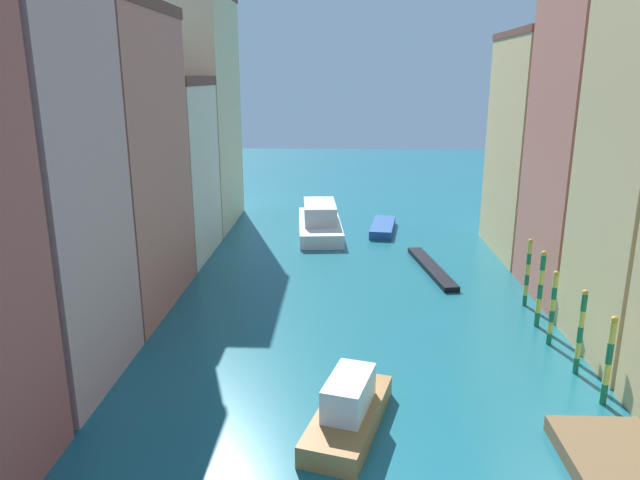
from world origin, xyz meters
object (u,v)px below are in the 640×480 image
(motorboat_0, at_px, (383,227))
(mooring_pole_3, at_px, (540,288))
(vaporetto_white, at_px, (320,221))
(waterfront_dock, at_px, (620,464))
(mooring_pole_1, at_px, (580,331))
(motorboat_1, at_px, (349,410))
(mooring_pole_4, at_px, (528,272))
(gondola_black, at_px, (431,268))
(mooring_pole_2, at_px, (553,307))
(mooring_pole_0, at_px, (609,360))

(motorboat_0, bearing_deg, mooring_pole_3, -70.54)
(mooring_pole_3, distance_m, vaporetto_white, 23.97)
(vaporetto_white, distance_m, motorboat_0, 5.83)
(waterfront_dock, height_order, mooring_pole_1, mooring_pole_1)
(motorboat_1, bearing_deg, mooring_pole_4, 51.07)
(vaporetto_white, xyz_separation_m, motorboat_0, (5.73, 0.81, -0.70))
(waterfront_dock, bearing_deg, vaporetto_white, 110.19)
(motorboat_1, bearing_deg, gondola_black, 73.00)
(mooring_pole_1, bearing_deg, mooring_pole_2, 93.89)
(motorboat_1, bearing_deg, motorboat_0, 83.91)
(mooring_pole_0, bearing_deg, motorboat_1, -168.48)
(mooring_pole_2, xyz_separation_m, mooring_pole_3, (0.09, 2.32, 0.19))
(mooring_pole_1, xyz_separation_m, gondola_black, (-4.65, 15.22, -1.96))
(mooring_pole_2, height_order, gondola_black, mooring_pole_2)
(motorboat_0, bearing_deg, vaporetto_white, -171.96)
(waterfront_dock, distance_m, gondola_black, 22.77)
(motorboat_1, bearing_deg, mooring_pole_1, 24.56)
(waterfront_dock, height_order, vaporetto_white, vaporetto_white)
(waterfront_dock, xyz_separation_m, vaporetto_white, (-12.05, 32.77, 0.77))
(motorboat_0, bearing_deg, waterfront_dock, -79.34)
(mooring_pole_3, bearing_deg, gondola_black, 114.91)
(mooring_pole_4, xyz_separation_m, motorboat_0, (-7.60, 17.71, -1.79))
(vaporetto_white, bearing_deg, mooring_pole_2, -59.82)
(mooring_pole_2, distance_m, motorboat_0, 24.34)
(gondola_black, xyz_separation_m, motorboat_1, (-6.17, -20.17, 0.63))
(gondola_black, bearing_deg, vaporetto_white, 129.82)
(mooring_pole_1, xyz_separation_m, motorboat_0, (-7.49, 26.30, -1.77))
(mooring_pole_2, relative_size, motorboat_1, 0.62)
(mooring_pole_1, height_order, motorboat_0, mooring_pole_1)
(mooring_pole_0, height_order, mooring_pole_4, mooring_pole_4)
(waterfront_dock, xyz_separation_m, mooring_pole_1, (1.17, 7.28, 1.84))
(mooring_pole_4, bearing_deg, mooring_pole_1, -90.78)
(mooring_pole_0, height_order, mooring_pole_2, mooring_pole_2)
(mooring_pole_0, xyz_separation_m, mooring_pole_4, (-0.03, 11.31, 0.09))
(mooring_pole_2, relative_size, motorboat_0, 0.61)
(mooring_pole_4, bearing_deg, waterfront_dock, -94.62)
(mooring_pole_2, distance_m, mooring_pole_4, 5.47)
(mooring_pole_3, xyz_separation_m, motorboat_0, (-7.37, 20.84, -1.89))
(mooring_pole_0, height_order, gondola_black, mooring_pole_0)
(waterfront_dock, relative_size, mooring_pole_0, 1.27)
(mooring_pole_0, bearing_deg, vaporetto_white, 115.36)
(mooring_pole_1, distance_m, mooring_pole_4, 8.60)
(mooring_pole_3, bearing_deg, vaporetto_white, 123.18)
(mooring_pole_0, xyz_separation_m, mooring_pole_2, (-0.36, 5.84, 0.00))
(mooring_pole_0, bearing_deg, mooring_pole_3, 91.90)
(waterfront_dock, height_order, motorboat_1, motorboat_1)
(mooring_pole_0, bearing_deg, mooring_pole_4, 90.17)
(mooring_pole_1, height_order, mooring_pole_4, mooring_pole_4)
(waterfront_dock, bearing_deg, motorboat_1, 166.41)
(waterfront_dock, distance_m, mooring_pole_3, 12.93)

